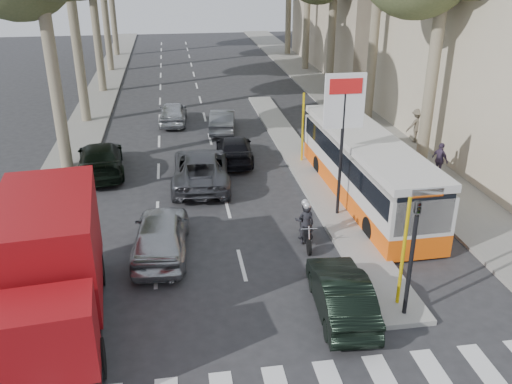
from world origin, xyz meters
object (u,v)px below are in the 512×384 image
(red_truck, at_px, (49,266))
(city_bus, at_px, (365,167))
(silver_hatchback, at_px, (161,234))
(dark_hatchback, at_px, (341,293))
(motorcycle, at_px, (305,223))

(red_truck, bearing_deg, city_bus, 25.17)
(silver_hatchback, distance_m, dark_hatchback, 6.52)
(dark_hatchback, relative_size, red_truck, 0.58)
(silver_hatchback, xyz_separation_m, city_bus, (8.30, 3.31, 0.69))
(silver_hatchback, xyz_separation_m, dark_hatchback, (5.04, -4.13, -0.11))
(dark_hatchback, distance_m, city_bus, 8.17)
(silver_hatchback, distance_m, red_truck, 4.54)
(dark_hatchback, xyz_separation_m, city_bus, (3.26, 7.44, 0.80))
(city_bus, height_order, motorcycle, city_bus)
(dark_hatchback, relative_size, motorcycle, 2.04)
(dark_hatchback, height_order, red_truck, red_truck)
(red_truck, xyz_separation_m, city_bus, (11.12, 6.70, -0.40))
(motorcycle, bearing_deg, red_truck, -151.95)
(silver_hatchback, distance_m, city_bus, 8.96)
(silver_hatchback, relative_size, red_truck, 0.66)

